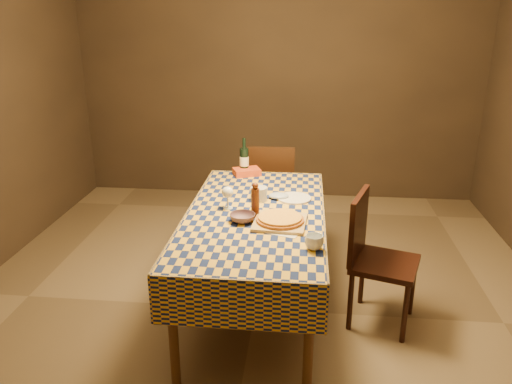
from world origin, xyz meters
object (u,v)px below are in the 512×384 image
(chair_right, at_px, (373,252))
(pizza, at_px, (280,219))
(white_plate, at_px, (294,198))
(chair_far, at_px, (271,186))
(cutting_board, at_px, (280,222))
(bowl, at_px, (243,218))
(dining_table, at_px, (255,223))
(wine_bottle, at_px, (244,160))

(chair_right, bearing_deg, pizza, -166.95)
(white_plate, height_order, chair_far, chair_far)
(pizza, height_order, white_plate, pizza)
(cutting_board, relative_size, white_plate, 1.34)
(cutting_board, distance_m, chair_right, 0.70)
(bowl, bearing_deg, white_plate, 54.06)
(bowl, xyz_separation_m, chair_right, (0.88, 0.13, -0.27))
(chair_far, bearing_deg, pizza, -83.77)
(dining_table, relative_size, chair_right, 1.98)
(wine_bottle, height_order, white_plate, wine_bottle)
(dining_table, distance_m, chair_far, 1.27)
(cutting_board, bearing_deg, chair_right, 13.05)
(wine_bottle, height_order, chair_far, wine_bottle)
(pizza, xyz_separation_m, wine_bottle, (-0.36, 1.04, 0.08))
(cutting_board, relative_size, wine_bottle, 1.08)
(pizza, bearing_deg, wine_bottle, 109.15)
(dining_table, height_order, chair_right, chair_right)
(pizza, height_order, wine_bottle, wine_bottle)
(wine_bottle, relative_size, white_plate, 1.24)
(dining_table, distance_m, cutting_board, 0.27)
(dining_table, distance_m, chair_right, 0.83)
(cutting_board, height_order, bowl, bowl)
(bowl, height_order, wine_bottle, wine_bottle)
(cutting_board, distance_m, chair_far, 1.47)
(wine_bottle, bearing_deg, chair_far, 62.62)
(chair_right, bearing_deg, wine_bottle, 138.06)
(bowl, bearing_deg, pizza, -3.34)
(wine_bottle, relative_size, chair_far, 0.33)
(wine_bottle, bearing_deg, white_plate, -52.79)
(bowl, bearing_deg, cutting_board, -3.34)
(bowl, xyz_separation_m, white_plate, (0.32, 0.45, -0.02))
(wine_bottle, relative_size, chair_right, 0.33)
(pizza, bearing_deg, chair_far, 96.23)
(cutting_board, xyz_separation_m, wine_bottle, (-0.36, 1.04, 0.10))
(chair_far, height_order, chair_right, same)
(chair_far, bearing_deg, wine_bottle, -117.38)
(dining_table, xyz_separation_m, cutting_board, (0.18, -0.18, 0.09))
(white_plate, xyz_separation_m, chair_right, (0.55, -0.31, -0.25))
(white_plate, distance_m, chair_right, 0.69)
(bowl, height_order, white_plate, bowl)
(bowl, distance_m, white_plate, 0.55)
(cutting_board, distance_m, white_plate, 0.47)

